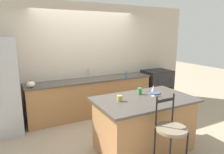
{
  "coord_description": "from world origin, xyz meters",
  "views": [
    {
      "loc": [
        -1.7,
        -4.05,
        1.98
      ],
      "look_at": [
        0.09,
        -0.56,
        1.12
      ],
      "focal_mm": 32.0,
      "sensor_mm": 36.0,
      "label": 1
    }
  ],
  "objects_px": {
    "wine_glass": "(153,88)",
    "tumbler_cup": "(140,91)",
    "pumpkin_decoration": "(31,84)",
    "coffee_mug": "(120,98)",
    "bar_stool_near": "(171,136)",
    "oven_range": "(157,86)",
    "soap_bottle": "(126,75)",
    "dinner_plate": "(154,93)"
  },
  "relations": [
    {
      "from": "bar_stool_near",
      "to": "soap_bottle",
      "type": "relative_size",
      "value": 8.11
    },
    {
      "from": "bar_stool_near",
      "to": "pumpkin_decoration",
      "type": "bearing_deg",
      "value": 121.85
    },
    {
      "from": "wine_glass",
      "to": "soap_bottle",
      "type": "distance_m",
      "value": 1.68
    },
    {
      "from": "bar_stool_near",
      "to": "coffee_mug",
      "type": "xyz_separation_m",
      "value": [
        -0.34,
        0.81,
        0.35
      ]
    },
    {
      "from": "wine_glass",
      "to": "pumpkin_decoration",
      "type": "height_order",
      "value": "wine_glass"
    },
    {
      "from": "wine_glass",
      "to": "bar_stool_near",
      "type": "bearing_deg",
      "value": -111.35
    },
    {
      "from": "oven_range",
      "to": "dinner_plate",
      "type": "bearing_deg",
      "value": -131.17
    },
    {
      "from": "oven_range",
      "to": "coffee_mug",
      "type": "relative_size",
      "value": 8.5
    },
    {
      "from": "bar_stool_near",
      "to": "tumbler_cup",
      "type": "relative_size",
      "value": 10.02
    },
    {
      "from": "dinner_plate",
      "to": "wine_glass",
      "type": "bearing_deg",
      "value": -134.75
    },
    {
      "from": "coffee_mug",
      "to": "soap_bottle",
      "type": "bearing_deg",
      "value": 55.7
    },
    {
      "from": "wine_glass",
      "to": "tumbler_cup",
      "type": "distance_m",
      "value": 0.25
    },
    {
      "from": "pumpkin_decoration",
      "to": "soap_bottle",
      "type": "bearing_deg",
      "value": -0.79
    },
    {
      "from": "pumpkin_decoration",
      "to": "soap_bottle",
      "type": "height_order",
      "value": "pumpkin_decoration"
    },
    {
      "from": "dinner_plate",
      "to": "coffee_mug",
      "type": "xyz_separation_m",
      "value": [
        -0.77,
        -0.09,
        0.04
      ]
    },
    {
      "from": "oven_range",
      "to": "wine_glass",
      "type": "height_order",
      "value": "wine_glass"
    },
    {
      "from": "tumbler_cup",
      "to": "soap_bottle",
      "type": "distance_m",
      "value": 1.54
    },
    {
      "from": "tumbler_cup",
      "to": "soap_bottle",
      "type": "height_order",
      "value": "soap_bottle"
    },
    {
      "from": "dinner_plate",
      "to": "pumpkin_decoration",
      "type": "bearing_deg",
      "value": 141.79
    },
    {
      "from": "bar_stool_near",
      "to": "tumbler_cup",
      "type": "height_order",
      "value": "bar_stool_near"
    },
    {
      "from": "coffee_mug",
      "to": "tumbler_cup",
      "type": "distance_m",
      "value": 0.52
    },
    {
      "from": "oven_range",
      "to": "bar_stool_near",
      "type": "relative_size",
      "value": 0.82
    },
    {
      "from": "wine_glass",
      "to": "coffee_mug",
      "type": "xyz_separation_m",
      "value": [
        -0.64,
        0.04,
        -0.09
      ]
    },
    {
      "from": "dinner_plate",
      "to": "pumpkin_decoration",
      "type": "distance_m",
      "value": 2.46
    },
    {
      "from": "bar_stool_near",
      "to": "dinner_plate",
      "type": "distance_m",
      "value": 1.05
    },
    {
      "from": "dinner_plate",
      "to": "soap_bottle",
      "type": "relative_size",
      "value": 1.62
    },
    {
      "from": "oven_range",
      "to": "soap_bottle",
      "type": "relative_size",
      "value": 6.61
    },
    {
      "from": "oven_range",
      "to": "soap_bottle",
      "type": "height_order",
      "value": "soap_bottle"
    },
    {
      "from": "oven_range",
      "to": "dinner_plate",
      "type": "distance_m",
      "value": 2.24
    },
    {
      "from": "dinner_plate",
      "to": "coffee_mug",
      "type": "relative_size",
      "value": 2.09
    },
    {
      "from": "dinner_plate",
      "to": "soap_bottle",
      "type": "distance_m",
      "value": 1.52
    },
    {
      "from": "wine_glass",
      "to": "pumpkin_decoration",
      "type": "bearing_deg",
      "value": 137.63
    },
    {
      "from": "wine_glass",
      "to": "pumpkin_decoration",
      "type": "distance_m",
      "value": 2.45
    },
    {
      "from": "bar_stool_near",
      "to": "dinner_plate",
      "type": "bearing_deg",
      "value": 64.58
    },
    {
      "from": "wine_glass",
      "to": "pumpkin_decoration",
      "type": "xyz_separation_m",
      "value": [
        -1.81,
        1.65,
        -0.09
      ]
    },
    {
      "from": "bar_stool_near",
      "to": "pumpkin_decoration",
      "type": "distance_m",
      "value": 2.88
    },
    {
      "from": "tumbler_cup",
      "to": "bar_stool_near",
      "type": "bearing_deg",
      "value": -99.33
    },
    {
      "from": "coffee_mug",
      "to": "pumpkin_decoration",
      "type": "distance_m",
      "value": 1.99
    },
    {
      "from": "oven_range",
      "to": "tumbler_cup",
      "type": "height_order",
      "value": "tumbler_cup"
    },
    {
      "from": "coffee_mug",
      "to": "oven_range",
      "type": "bearing_deg",
      "value": 38.21
    },
    {
      "from": "dinner_plate",
      "to": "pumpkin_decoration",
      "type": "height_order",
      "value": "pumpkin_decoration"
    },
    {
      "from": "dinner_plate",
      "to": "wine_glass",
      "type": "height_order",
      "value": "wine_glass"
    }
  ]
}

